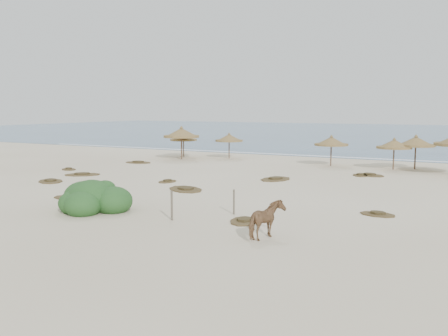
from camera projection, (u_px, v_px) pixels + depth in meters
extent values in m
plane|color=beige|center=(170.00, 200.00, 25.44)|extent=(160.00, 160.00, 0.00)
cube|color=navy|center=(402.00, 133.00, 91.10)|extent=(200.00, 100.00, 0.01)
cube|color=white|center=(322.00, 156.00, 48.20)|extent=(70.00, 0.60, 0.01)
cylinder|color=brown|center=(182.00, 147.00, 45.36)|extent=(0.13, 0.13, 2.29)
cylinder|color=olive|center=(181.00, 136.00, 45.25)|extent=(4.22, 4.22, 0.20)
cone|color=olive|center=(181.00, 132.00, 45.20)|extent=(4.08, 4.08, 0.82)
cone|color=olive|center=(181.00, 127.00, 45.15)|extent=(0.39, 0.39, 0.24)
cylinder|color=brown|center=(184.00, 148.00, 47.66)|extent=(0.10, 0.10, 1.79)
cylinder|color=olive|center=(184.00, 140.00, 47.57)|extent=(3.16, 3.16, 0.15)
cone|color=olive|center=(183.00, 137.00, 47.53)|extent=(3.05, 3.05, 0.64)
cone|color=olive|center=(183.00, 133.00, 47.49)|extent=(0.31, 0.31, 0.19)
cylinder|color=brown|center=(229.00, 149.00, 46.33)|extent=(0.10, 0.10, 1.80)
cylinder|color=olive|center=(229.00, 141.00, 46.24)|extent=(2.67, 2.67, 0.15)
cone|color=olive|center=(229.00, 138.00, 46.21)|extent=(2.58, 2.58, 0.64)
cone|color=olive|center=(229.00, 133.00, 46.16)|extent=(0.31, 0.31, 0.19)
cylinder|color=brown|center=(331.00, 154.00, 40.29)|extent=(0.11, 0.11, 1.89)
cylinder|color=olive|center=(331.00, 145.00, 40.20)|extent=(3.57, 3.57, 0.16)
cone|color=olive|center=(331.00, 141.00, 40.16)|extent=(3.45, 3.45, 0.68)
cone|color=olive|center=(331.00, 136.00, 40.12)|extent=(0.32, 0.32, 0.20)
cylinder|color=brown|center=(394.00, 158.00, 37.90)|extent=(0.11, 0.11, 1.84)
cylinder|color=olive|center=(394.00, 148.00, 37.81)|extent=(2.82, 2.82, 0.16)
cone|color=olive|center=(394.00, 144.00, 37.77)|extent=(2.73, 2.73, 0.66)
cone|color=olive|center=(394.00, 139.00, 37.72)|extent=(0.32, 0.32, 0.19)
cylinder|color=brown|center=(415.00, 156.00, 38.07)|extent=(0.11, 0.11, 2.01)
cylinder|color=olive|center=(416.00, 145.00, 37.97)|extent=(3.63, 3.63, 0.17)
cone|color=olive|center=(416.00, 141.00, 37.93)|extent=(3.51, 3.51, 0.72)
cone|color=olive|center=(416.00, 136.00, 37.88)|extent=(0.34, 0.34, 0.21)
imported|color=#8A5D3E|center=(266.00, 220.00, 17.86)|extent=(1.01, 1.72, 1.37)
cylinder|color=brown|center=(172.00, 205.00, 20.83)|extent=(0.11, 0.11, 1.26)
cylinder|color=brown|center=(234.00, 202.00, 21.98)|extent=(0.11, 0.11, 1.11)
ellipsoid|color=#255424|center=(91.00, 198.00, 22.74)|extent=(2.20, 2.20, 1.65)
ellipsoid|color=#255424|center=(113.00, 201.00, 22.58)|extent=(1.76, 1.76, 1.32)
ellipsoid|color=#255424|center=(84.00, 196.00, 23.54)|extent=(1.87, 1.87, 1.40)
ellipsoid|color=#255424|center=(83.00, 205.00, 21.98)|extent=(1.65, 1.65, 1.24)
ellipsoid|color=#255424|center=(76.00, 203.00, 22.49)|extent=(1.54, 1.54, 1.15)
ellipsoid|color=#255424|center=(117.00, 200.00, 23.33)|extent=(1.32, 1.32, 0.99)
ellipsoid|color=#255424|center=(105.00, 188.00, 23.02)|extent=(0.99, 0.99, 0.74)
ellipsoid|color=#255424|center=(87.00, 187.00, 22.94)|extent=(0.88, 0.88, 0.66)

